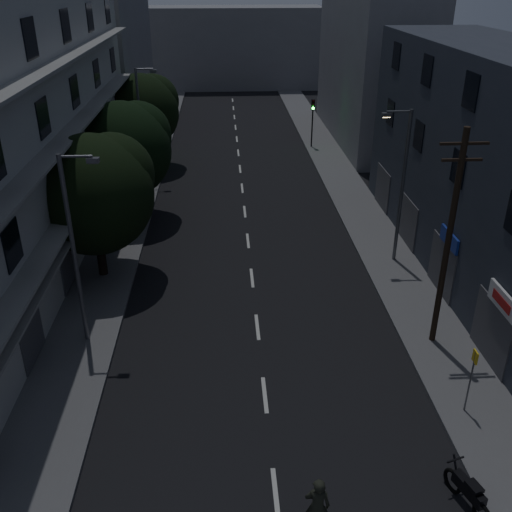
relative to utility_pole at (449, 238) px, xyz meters
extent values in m
plane|color=black|center=(-7.28, 15.58, -4.87)|extent=(160.00, 160.00, 0.00)
cube|color=#565659|center=(-14.78, 15.58, -4.79)|extent=(3.00, 90.00, 0.15)
cube|color=#565659|center=(0.22, 15.58, -4.79)|extent=(3.00, 90.00, 0.15)
cube|color=beige|center=(-7.28, -7.42, -4.86)|extent=(0.15, 2.00, 0.01)
cube|color=beige|center=(-7.28, -2.92, -4.86)|extent=(0.15, 2.00, 0.01)
cube|color=beige|center=(-7.28, 1.58, -4.86)|extent=(0.15, 2.00, 0.01)
cube|color=beige|center=(-7.28, 6.08, -4.86)|extent=(0.15, 2.00, 0.01)
cube|color=beige|center=(-7.28, 10.58, -4.86)|extent=(0.15, 2.00, 0.01)
cube|color=beige|center=(-7.28, 15.08, -4.86)|extent=(0.15, 2.00, 0.01)
cube|color=beige|center=(-7.28, 19.58, -4.86)|extent=(0.15, 2.00, 0.01)
cube|color=beige|center=(-7.28, 24.08, -4.86)|extent=(0.15, 2.00, 0.01)
cube|color=beige|center=(-7.28, 28.58, -4.86)|extent=(0.15, 2.00, 0.01)
cube|color=beige|center=(-7.28, 33.08, -4.86)|extent=(0.15, 2.00, 0.01)
cube|color=beige|center=(-7.28, 37.58, -4.86)|extent=(0.15, 2.00, 0.01)
cube|color=beige|center=(-7.28, 42.08, -4.86)|extent=(0.15, 2.00, 0.01)
cube|color=beige|center=(-7.28, 46.58, -4.86)|extent=(0.15, 2.00, 0.01)
cube|color=beige|center=(-7.28, 51.08, -4.86)|extent=(0.15, 2.00, 0.01)
cube|color=#ADACA8|center=(-19.28, 8.58, 2.13)|extent=(6.00, 36.00, 14.00)
cube|color=black|center=(-16.26, -0.42, -2.87)|extent=(0.06, 1.60, 1.60)
cube|color=black|center=(-16.26, 5.58, -2.87)|extent=(0.06, 1.60, 1.60)
cube|color=black|center=(-16.26, 11.58, -2.87)|extent=(0.06, 1.60, 1.60)
cube|color=black|center=(-16.26, 17.58, -2.87)|extent=(0.06, 1.60, 1.60)
cube|color=black|center=(-16.26, 23.58, -2.87)|extent=(0.06, 1.60, 1.60)
cube|color=black|center=(-16.26, -0.42, 0.33)|extent=(0.06, 1.60, 1.60)
cube|color=black|center=(-16.26, 5.58, 0.33)|extent=(0.06, 1.60, 1.60)
cube|color=black|center=(-16.26, 11.58, 0.33)|extent=(0.06, 1.60, 1.60)
cube|color=black|center=(-16.26, 17.58, 0.33)|extent=(0.06, 1.60, 1.60)
cube|color=black|center=(-16.26, 23.58, 0.33)|extent=(0.06, 1.60, 1.60)
cube|color=black|center=(-16.26, 5.58, 3.53)|extent=(0.06, 1.60, 1.60)
cube|color=black|center=(-16.26, 11.58, 3.53)|extent=(0.06, 1.60, 1.60)
cube|color=black|center=(-16.26, 17.58, 3.53)|extent=(0.06, 1.60, 1.60)
cube|color=black|center=(-16.26, 23.58, 3.53)|extent=(0.06, 1.60, 1.60)
cube|color=black|center=(-16.26, 5.58, 6.73)|extent=(0.06, 1.60, 1.60)
cube|color=black|center=(-16.26, 11.58, 6.73)|extent=(0.06, 1.60, 1.60)
cube|color=black|center=(-16.26, 17.58, 6.73)|extent=(0.06, 1.60, 1.60)
cube|color=black|center=(-16.26, 23.58, 6.73)|extent=(0.06, 1.60, 1.60)
cube|color=gray|center=(-15.78, 8.58, -0.87)|extent=(1.00, 32.40, 0.12)
cube|color=gray|center=(-15.78, 8.58, 2.33)|extent=(1.00, 32.40, 0.12)
cube|color=gray|center=(-15.78, 8.58, 5.53)|extent=(1.00, 32.40, 0.12)
cube|color=gray|center=(-15.88, 8.58, -1.77)|extent=(0.80, 32.40, 0.12)
cube|color=#424247|center=(-16.25, -0.42, -3.47)|extent=(0.06, 2.40, 2.40)
cube|color=#424247|center=(-16.25, 5.58, -3.47)|extent=(0.06, 2.40, 2.40)
cube|color=#424247|center=(-16.25, 11.58, -3.47)|extent=(0.06, 2.40, 2.40)
cube|color=#424247|center=(-16.25, 17.58, -3.47)|extent=(0.06, 2.40, 2.40)
cube|color=#424247|center=(-16.25, 23.58, -3.47)|extent=(0.06, 2.40, 2.40)
cube|color=black|center=(1.70, 4.08, 1.43)|extent=(0.06, 1.40, 1.50)
cube|color=black|center=(1.70, 9.58, 1.43)|extent=(0.06, 1.40, 1.50)
cube|color=black|center=(1.70, 15.08, 1.43)|extent=(0.06, 1.40, 1.50)
cube|color=black|center=(1.70, 4.08, 4.73)|extent=(0.06, 1.40, 1.50)
cube|color=black|center=(1.70, 9.58, 4.73)|extent=(0.06, 1.40, 1.50)
cube|color=black|center=(1.70, 15.08, 4.73)|extent=(0.06, 1.40, 1.50)
cube|color=#424247|center=(1.69, -1.42, -3.47)|extent=(0.06, 3.00, 2.60)
cube|color=#424247|center=(1.69, 4.08, -3.47)|extent=(0.06, 3.00, 2.60)
cube|color=#424247|center=(1.69, 9.58, -3.47)|extent=(0.06, 3.00, 2.60)
cube|color=#424247|center=(1.69, 15.08, -3.47)|extent=(0.06, 3.00, 2.60)
cube|color=silver|center=(1.62, -1.92, -1.77)|extent=(0.12, 2.20, 0.80)
cube|color=#B21414|center=(1.54, -1.92, -1.77)|extent=(0.02, 1.40, 0.36)
cube|color=navy|center=(1.62, 3.58, -1.77)|extent=(0.12, 2.00, 0.70)
cube|color=slate|center=(-19.28, 38.58, 3.13)|extent=(6.00, 20.00, 16.00)
cube|color=slate|center=(4.72, 32.58, 1.63)|extent=(6.00, 20.00, 13.00)
cube|color=slate|center=(-7.28, 60.58, 0.13)|extent=(24.00, 8.00, 10.00)
cylinder|color=black|center=(-14.87, 6.73, -2.77)|extent=(0.44, 0.44, 3.90)
sphere|color=black|center=(-14.87, 6.73, -0.42)|extent=(5.85, 5.85, 5.85)
sphere|color=black|center=(-13.99, 7.46, 0.31)|extent=(4.10, 4.10, 4.10)
sphere|color=black|center=(-15.60, 6.14, 0.02)|extent=(3.81, 3.81, 3.81)
cylinder|color=black|center=(-14.60, 14.38, -2.78)|extent=(0.44, 0.44, 3.87)
sphere|color=black|center=(-14.60, 14.38, -0.46)|extent=(5.83, 5.83, 5.83)
sphere|color=black|center=(-13.72, 15.11, 0.27)|extent=(4.08, 4.08, 4.08)
sphere|color=black|center=(-15.33, 13.79, -0.02)|extent=(3.79, 3.79, 3.79)
cylinder|color=black|center=(-14.77, 24.95, -2.79)|extent=(0.44, 0.44, 3.85)
sphere|color=black|center=(-14.77, 24.95, -0.49)|extent=(5.74, 5.74, 5.74)
sphere|color=black|center=(-13.91, 25.67, 0.23)|extent=(4.02, 4.02, 4.02)
sphere|color=black|center=(-15.49, 24.38, -0.05)|extent=(3.73, 3.73, 3.73)
cylinder|color=black|center=(-0.78, 29.67, -3.12)|extent=(0.12, 0.12, 3.20)
cube|color=black|center=(-0.78, 29.67, -1.07)|extent=(0.28, 0.22, 0.90)
sphere|color=black|center=(-0.78, 29.52, -0.74)|extent=(0.22, 0.22, 0.22)
sphere|color=#3F330C|center=(-0.78, 29.52, -1.04)|extent=(0.22, 0.22, 0.22)
sphere|color=#0CFF26|center=(-0.78, 29.52, -1.34)|extent=(0.22, 0.22, 0.22)
cylinder|color=black|center=(-13.89, 29.50, -3.12)|extent=(0.12, 0.12, 3.20)
cube|color=black|center=(-13.89, 29.50, -1.07)|extent=(0.28, 0.22, 0.90)
sphere|color=black|center=(-13.89, 29.35, -0.74)|extent=(0.22, 0.22, 0.22)
sphere|color=#3F330C|center=(-13.89, 29.35, -1.04)|extent=(0.22, 0.22, 0.22)
sphere|color=#0CFF26|center=(-13.89, 29.35, -1.34)|extent=(0.22, 0.22, 0.22)
cylinder|color=slate|center=(-14.51, 0.92, -0.72)|extent=(0.18, 0.18, 8.00)
cylinder|color=slate|center=(-13.91, 0.92, 3.18)|extent=(1.20, 0.10, 0.10)
cube|color=slate|center=(-13.31, 0.92, 3.03)|extent=(0.45, 0.25, 0.18)
cube|color=#4C4C4C|center=(-13.31, 0.92, 2.93)|extent=(0.35, 0.18, 0.04)
cylinder|color=#53565B|center=(0.45, 7.50, -0.72)|extent=(0.18, 0.18, 8.00)
cylinder|color=#53565B|center=(-0.15, 7.50, 3.18)|extent=(1.20, 0.10, 0.10)
cube|color=#53565B|center=(-0.75, 7.50, 3.03)|extent=(0.45, 0.25, 0.18)
cube|color=#FFD88C|center=(-0.75, 7.50, 2.93)|extent=(0.35, 0.18, 0.04)
cylinder|color=slate|center=(-14.44, 21.60, -0.72)|extent=(0.18, 0.18, 8.00)
cylinder|color=slate|center=(-13.84, 21.60, 3.18)|extent=(1.20, 0.10, 0.10)
cube|color=slate|center=(-13.24, 21.60, 3.03)|extent=(0.45, 0.25, 0.18)
cube|color=#4C4C4C|center=(-13.24, 21.60, 2.93)|extent=(0.35, 0.18, 0.04)
cylinder|color=black|center=(0.00, 0.00, -0.22)|extent=(0.24, 0.24, 9.00)
cube|color=black|center=(0.00, 0.00, 3.68)|extent=(1.80, 0.10, 0.10)
cube|color=black|center=(0.00, 0.00, 3.08)|extent=(1.50, 0.10, 0.10)
cylinder|color=#595B60|center=(-0.31, -4.31, -3.47)|extent=(0.06, 0.06, 2.50)
cube|color=yellow|center=(-0.31, -4.31, -2.42)|extent=(0.05, 0.35, 0.45)
torus|color=black|center=(-1.96, -7.52, -4.54)|extent=(0.34, 0.77, 0.77)
cube|color=black|center=(-1.77, -8.14, -4.19)|extent=(0.62, 1.22, 0.38)
cube|color=black|center=(-1.72, -8.30, -3.91)|extent=(0.46, 0.57, 0.11)
cylinder|color=black|center=(-1.95, -7.57, -4.05)|extent=(0.20, 0.47, 0.92)
cube|color=black|center=(-1.98, -7.47, -3.72)|extent=(0.58, 0.22, 0.04)
imported|color=black|center=(-6.35, -9.07, -3.44)|extent=(0.75, 0.56, 1.88)
camera|label=1|loc=(-8.58, -19.42, 9.16)|focal=40.00mm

